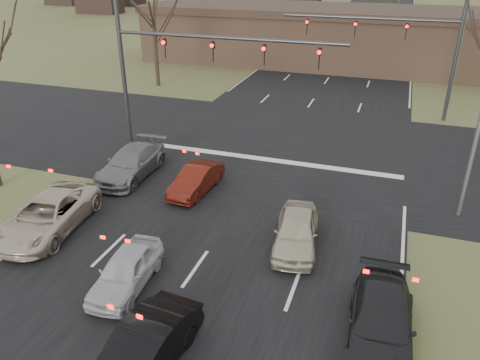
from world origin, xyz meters
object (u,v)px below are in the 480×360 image
at_px(car_white_sedan, 126,270).
at_px(car_charcoal_sedan, 381,322).
at_px(car_red_ahead, 196,180).
at_px(car_silver_ahead, 296,231).
at_px(building, 362,37).
at_px(streetlight_right_far, 461,24).
at_px(mast_arm_near, 176,58).
at_px(car_grey_ahead, 132,163).
at_px(car_silver_suv, 48,215).
at_px(mast_arm_far, 410,40).
at_px(car_black_hatch, 143,351).

xyz_separation_m(car_white_sedan, car_charcoal_sedan, (8.06, 0.18, 0.04)).
relative_size(car_red_ahead, car_silver_ahead, 0.92).
distance_m(building, streetlight_right_far, 13.53).
height_order(mast_arm_near, car_charcoal_sedan, mast_arm_near).
xyz_separation_m(car_grey_ahead, car_silver_ahead, (9.01, -3.47, -0.03)).
relative_size(building, streetlight_right_far, 4.24).
relative_size(car_silver_suv, car_red_ahead, 1.40).
relative_size(mast_arm_far, car_black_hatch, 2.72).
bearing_deg(building, car_silver_suv, -103.84).
distance_m(car_black_hatch, car_red_ahead, 10.34).
xyz_separation_m(mast_arm_near, car_charcoal_sedan, (11.52, -11.36, -4.43)).
bearing_deg(car_charcoal_sedan, mast_arm_near, 133.16).
xyz_separation_m(mast_arm_far, car_red_ahead, (-8.52, -14.54, -4.43)).
height_order(streetlight_right_far, car_red_ahead, streetlight_right_far).
relative_size(car_charcoal_sedan, car_grey_ahead, 0.93).
distance_m(building, mast_arm_far, 15.75).
height_order(car_white_sedan, car_silver_ahead, car_silver_ahead).
bearing_deg(building, car_red_ahead, -98.35).
relative_size(mast_arm_far, car_silver_suv, 2.21).
bearing_deg(car_grey_ahead, car_black_hatch, -59.41).
distance_m(mast_arm_far, car_red_ahead, 17.42).
height_order(building, car_black_hatch, building).
xyz_separation_m(mast_arm_far, car_silver_ahead, (-3.18, -17.48, -4.36)).
bearing_deg(mast_arm_near, car_charcoal_sedan, -44.60).
bearing_deg(car_charcoal_sedan, streetlight_right_far, 80.94).
distance_m(car_charcoal_sedan, car_red_ahead, 11.00).
xyz_separation_m(building, mast_arm_far, (4.18, -15.00, 2.35)).
relative_size(car_grey_ahead, car_silver_ahead, 1.23).
xyz_separation_m(building, car_red_ahead, (-4.33, -29.54, -2.07)).
height_order(building, mast_arm_far, mast_arm_far).
bearing_deg(car_white_sedan, streetlight_right_far, 61.82).
xyz_separation_m(car_white_sedan, car_red_ahead, (-0.56, 7.01, -0.02)).
distance_m(streetlight_right_far, car_red_ahead, 22.46).
bearing_deg(mast_arm_near, car_silver_suv, -97.61).
height_order(mast_arm_near, car_silver_suv, mast_arm_near).
bearing_deg(car_red_ahead, car_grey_ahead, 176.22).
height_order(mast_arm_near, car_silver_ahead, mast_arm_near).
relative_size(car_black_hatch, car_silver_ahead, 1.05).
xyz_separation_m(car_black_hatch, car_silver_ahead, (2.50, 6.99, -0.01)).
bearing_deg(car_silver_ahead, car_charcoal_sedan, -57.52).
bearing_deg(streetlight_right_far, car_charcoal_sedan, -96.82).
height_order(car_charcoal_sedan, car_grey_ahead, car_grey_ahead).
bearing_deg(car_black_hatch, car_charcoal_sedan, 33.69).
distance_m(building, car_silver_ahead, 32.56).
bearing_deg(mast_arm_far, car_grey_ahead, -131.04).
bearing_deg(mast_arm_near, mast_arm_far, 41.22).
bearing_deg(building, car_white_sedan, -95.90).
height_order(car_red_ahead, car_silver_ahead, car_silver_ahead).
bearing_deg(car_silver_ahead, car_white_sedan, -147.45).
bearing_deg(car_silver_ahead, mast_arm_far, 71.85).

